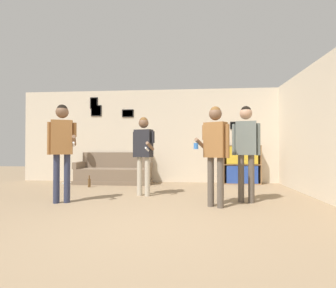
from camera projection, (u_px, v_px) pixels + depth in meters
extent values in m
plane|color=#937A5B|center=(133.00, 228.00, 3.26)|extent=(20.00, 20.00, 0.00)
cube|color=beige|center=(167.00, 136.00, 7.66)|extent=(8.72, 0.06, 2.70)
cube|color=black|center=(128.00, 113.00, 7.73)|extent=(0.34, 0.02, 0.22)
cube|color=gray|center=(128.00, 113.00, 7.73)|extent=(0.30, 0.01, 0.18)
cube|color=black|center=(96.00, 111.00, 7.82)|extent=(0.32, 0.02, 0.33)
cube|color=gray|center=(96.00, 111.00, 7.82)|extent=(0.27, 0.01, 0.28)
cube|color=black|center=(94.00, 103.00, 7.83)|extent=(0.23, 0.02, 0.33)
cube|color=beige|center=(94.00, 103.00, 7.83)|extent=(0.18, 0.01, 0.29)
cube|color=black|center=(238.00, 125.00, 7.44)|extent=(0.43, 0.02, 0.21)
cube|color=gray|center=(238.00, 125.00, 7.43)|extent=(0.38, 0.01, 0.16)
cube|color=beige|center=(317.00, 130.00, 5.16)|extent=(0.06, 6.78, 2.70)
cube|color=#7A6651|center=(114.00, 182.00, 7.31)|extent=(2.09, 0.80, 0.10)
cube|color=#7A6651|center=(114.00, 174.00, 7.31)|extent=(2.03, 0.74, 0.32)
cube|color=#7A6651|center=(117.00, 160.00, 7.64)|extent=(2.03, 0.14, 0.44)
cube|color=#7A6651|center=(80.00, 165.00, 7.40)|extent=(0.12, 0.74, 0.18)
cube|color=#7A6651|center=(149.00, 165.00, 7.22)|extent=(0.12, 0.74, 0.18)
cube|color=olive|center=(223.00, 164.00, 7.29)|extent=(0.02, 0.30, 1.07)
cube|color=olive|center=(260.00, 165.00, 7.20)|extent=(0.02, 0.30, 1.07)
cube|color=olive|center=(240.00, 164.00, 7.39)|extent=(1.02, 0.01, 1.07)
cube|color=olive|center=(241.00, 183.00, 7.23)|extent=(0.97, 0.30, 0.02)
cube|color=olive|center=(241.00, 146.00, 7.25)|extent=(0.97, 0.30, 0.02)
cube|color=olive|center=(241.00, 165.00, 7.24)|extent=(0.97, 0.30, 0.02)
cube|color=#2847A3|center=(242.00, 174.00, 7.23)|extent=(0.84, 0.26, 0.48)
cube|color=gold|center=(241.00, 155.00, 7.24)|extent=(0.84, 0.26, 0.48)
cylinder|color=#ADA89E|center=(67.00, 183.00, 7.25)|extent=(0.28, 0.28, 0.03)
cylinder|color=#ADA89E|center=(67.00, 156.00, 7.26)|extent=(0.03, 0.03, 1.49)
cylinder|color=#ADA89E|center=(70.00, 130.00, 7.26)|extent=(0.02, 0.16, 0.02)
sphere|color=beige|center=(72.00, 131.00, 7.26)|extent=(0.21, 0.21, 0.21)
cylinder|color=#ADA89E|center=(67.00, 134.00, 7.33)|extent=(0.15, 0.09, 0.02)
sphere|color=beige|center=(67.00, 135.00, 7.39)|extent=(0.21, 0.21, 0.21)
cylinder|color=#ADA89E|center=(65.00, 137.00, 7.21)|extent=(0.15, 0.09, 0.02)
sphere|color=beige|center=(63.00, 138.00, 7.15)|extent=(0.21, 0.21, 0.21)
cylinder|color=#2D334C|center=(56.00, 179.00, 4.72)|extent=(0.11, 0.11, 0.88)
cylinder|color=#2D334C|center=(67.00, 178.00, 4.78)|extent=(0.11, 0.11, 0.88)
cube|color=#936033|center=(62.00, 137.00, 4.76)|extent=(0.41, 0.32, 0.62)
sphere|color=brown|center=(62.00, 112.00, 4.77)|extent=(0.23, 0.23, 0.23)
sphere|color=black|center=(62.00, 110.00, 4.77)|extent=(0.19, 0.19, 0.19)
cylinder|color=#936033|center=(75.00, 130.00, 4.83)|extent=(0.07, 0.07, 0.26)
cylinder|color=brown|center=(74.00, 140.00, 4.68)|extent=(0.18, 0.32, 0.19)
cylinder|color=white|center=(74.00, 144.00, 4.54)|extent=(0.08, 0.14, 0.09)
cylinder|color=#936033|center=(49.00, 138.00, 4.70)|extent=(0.07, 0.07, 0.59)
cylinder|color=#B7AD99|center=(140.00, 176.00, 5.48)|extent=(0.11, 0.11, 0.81)
cylinder|color=#B7AD99|center=(147.00, 177.00, 5.41)|extent=(0.11, 0.11, 0.81)
cube|color=#232328|center=(144.00, 143.00, 5.45)|extent=(0.40, 0.30, 0.57)
sphere|color=brown|center=(144.00, 123.00, 5.46)|extent=(0.21, 0.21, 0.21)
sphere|color=brown|center=(144.00, 121.00, 5.46)|extent=(0.18, 0.18, 0.18)
cylinder|color=#232328|center=(153.00, 137.00, 5.38)|extent=(0.07, 0.07, 0.24)
cylinder|color=brown|center=(150.00, 146.00, 5.25)|extent=(0.15, 0.30, 0.18)
cylinder|color=white|center=(147.00, 149.00, 5.12)|extent=(0.07, 0.15, 0.09)
cylinder|color=#232328|center=(135.00, 144.00, 5.54)|extent=(0.07, 0.07, 0.54)
cylinder|color=brown|center=(211.00, 182.00, 4.46)|extent=(0.11, 0.11, 0.84)
cylinder|color=brown|center=(220.00, 183.00, 4.36)|extent=(0.11, 0.11, 0.84)
cube|color=#936033|center=(215.00, 140.00, 4.42)|extent=(0.41, 0.36, 0.59)
sphere|color=brown|center=(215.00, 114.00, 4.43)|extent=(0.22, 0.22, 0.22)
sphere|color=brown|center=(215.00, 112.00, 4.43)|extent=(0.18, 0.18, 0.18)
cylinder|color=#936033|center=(227.00, 141.00, 4.29)|extent=(0.07, 0.07, 0.56)
cylinder|color=#936033|center=(204.00, 133.00, 4.55)|extent=(0.07, 0.07, 0.25)
cylinder|color=brown|center=(200.00, 143.00, 4.44)|extent=(0.21, 0.29, 0.19)
cylinder|color=blue|center=(196.00, 146.00, 4.32)|extent=(0.08, 0.08, 0.10)
cylinder|color=brown|center=(241.00, 178.00, 4.81)|extent=(0.11, 0.11, 0.87)
cylinder|color=brown|center=(251.00, 179.00, 4.76)|extent=(0.11, 0.11, 0.87)
cube|color=slate|center=(246.00, 138.00, 4.79)|extent=(0.40, 0.28, 0.61)
sphere|color=tan|center=(246.00, 113.00, 4.80)|extent=(0.22, 0.22, 0.22)
sphere|color=black|center=(246.00, 111.00, 4.80)|extent=(0.19, 0.19, 0.19)
cylinder|color=slate|center=(258.00, 139.00, 4.72)|extent=(0.07, 0.07, 0.58)
cylinder|color=slate|center=(234.00, 139.00, 4.86)|extent=(0.07, 0.07, 0.58)
cylinder|color=brown|center=(89.00, 183.00, 6.63)|extent=(0.07, 0.07, 0.21)
cylinder|color=brown|center=(89.00, 177.00, 6.63)|extent=(0.03, 0.03, 0.09)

